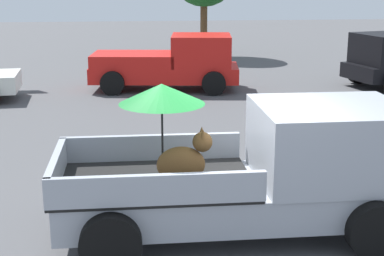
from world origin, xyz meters
TOP-DOWN VIEW (x-y plane):
  - ground_plane at (0.00, 0.00)m, footprint 80.00×80.00m
  - pickup_truck_main at (0.45, 0.00)m, footprint 5.06×2.25m
  - pickup_truck_far at (-0.12, 11.04)m, footprint 4.98×2.62m

SIDE VIEW (x-z plane):
  - ground_plane at x=0.00m, z-range 0.00..0.00m
  - pickup_truck_far at x=-0.12m, z-range -0.03..1.77m
  - pickup_truck_main at x=0.45m, z-range -0.16..2.09m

